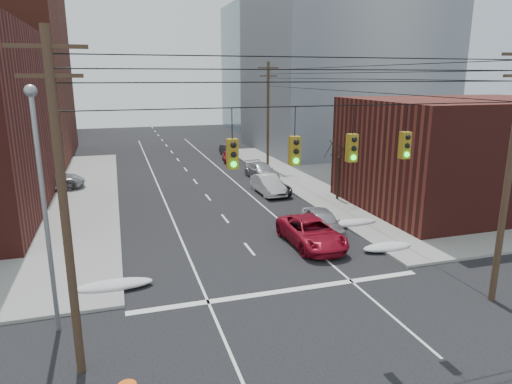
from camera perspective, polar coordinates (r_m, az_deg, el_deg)
ground at (r=16.42m, az=11.97°, el=-21.79°), size 160.00×160.00×0.00m
sidewalk_ne at (r=52.09m, az=23.79°, el=2.55°), size 40.00×40.00×0.15m
building_office at (r=62.56m, az=10.77°, el=16.72°), size 22.00×20.00×25.00m
building_glass at (r=87.09m, az=3.71°, el=15.19°), size 20.00×18.00×22.00m
building_storefront at (r=37.43m, az=24.77°, el=4.39°), size 16.00×12.00×8.00m
utility_pole_left at (r=15.02m, az=-22.90°, el=-1.54°), size 2.20×0.28×11.00m
utility_pole_right at (r=21.41m, az=29.09°, el=2.24°), size 2.20×0.28×11.00m
utility_pole_far at (r=48.11m, az=1.51°, el=9.75°), size 2.20×0.28×11.00m
traffic_signals at (r=16.17m, az=8.49°, el=5.52°), size 17.00×0.42×2.02m
street_light at (r=18.10m, az=-25.12°, el=-0.01°), size 0.44×0.44×9.32m
bare_tree at (r=36.21m, az=10.22°, el=2.48°), size 2.09×2.20×4.93m
snow_nw at (r=22.50m, az=-17.29°, el=-11.04°), size 3.50×1.08×0.42m
snow_ne at (r=27.00m, az=16.08°, el=-6.62°), size 3.00×1.08×0.42m
snow_east_far at (r=30.63m, az=11.52°, el=-3.84°), size 4.00×1.08×0.42m
red_pickup at (r=26.77m, az=6.93°, el=-5.02°), size 2.70×5.69×1.57m
parked_car_a at (r=28.71m, az=8.32°, el=-3.74°), size 2.30×4.73×1.56m
parked_car_b at (r=38.10m, az=1.53°, el=0.92°), size 1.78×4.80×1.57m
parked_car_c at (r=38.20m, az=2.01°, el=0.77°), size 2.37×4.85×1.33m
parked_car_d at (r=44.07m, az=0.69°, el=2.69°), size 2.62×5.20×1.45m
parked_car_e at (r=52.65m, az=-3.35°, el=4.47°), size 1.96×3.84×1.25m
parked_car_f at (r=56.72m, az=-3.46°, el=5.22°), size 1.56×4.12×1.34m
lot_car_b at (r=42.85m, az=-24.31°, el=1.34°), size 5.72×2.90×1.55m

